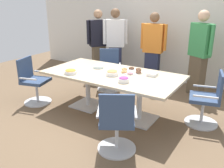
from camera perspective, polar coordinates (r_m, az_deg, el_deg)
The scene contains 17 objects.
ground_plane at distance 4.55m, azimuth 0.00°, elevation -6.59°, with size 10.00×10.00×0.01m, color brown.
back_wall at distance 6.27m, azimuth 12.15°, elevation 13.66°, with size 8.00×0.10×2.80m, color white.
conference_table at distance 4.31m, azimuth 0.00°, elevation 0.94°, with size 2.40×1.20×0.75m.
office_chair_0 at distance 5.55m, azimuth -0.67°, elevation 2.86°, with size 0.74×0.74×0.91m.
office_chair_1 at distance 5.05m, azimuth -17.90°, elevation 0.18°, with size 0.67×0.67×0.91m.
office_chair_2 at distance 3.28m, azimuth 1.13°, elevation -9.63°, with size 0.74×0.74×0.91m.
office_chair_3 at distance 4.26m, azimuth 21.43°, elevation -3.88°, with size 0.66×0.66×0.91m.
person_standing_0 at distance 6.36m, azimuth -3.18°, elevation 9.61°, with size 0.44×0.54×1.73m.
person_standing_1 at distance 6.17m, azimuth 0.75°, elevation 9.52°, with size 0.55×0.43×1.77m.
person_standing_2 at distance 5.73m, azimuth 9.58°, elevation 8.10°, with size 0.62×0.26×1.71m.
person_standing_3 at distance 5.41m, azimuth 19.83°, elevation 7.02°, with size 0.57×0.41×1.78m.
snack_bowl_candy_mix at distance 3.81m, azimuth 2.76°, elevation 1.07°, with size 0.18×0.18×0.10m.
snack_bowl_cookies at distance 4.14m, azimuth 0.04°, elevation 2.65°, with size 0.21×0.21×0.10m.
snack_bowl_chips_orange at distance 4.29m, azimuth -9.70°, elevation 2.89°, with size 0.22×0.22×0.08m.
donut_platter at distance 4.36m, azimuth 4.55°, elevation 3.05°, with size 0.41×0.40×0.04m.
plate_stack at distance 4.60m, azimuth -3.19°, elevation 4.06°, with size 0.20×0.20×0.05m.
napkin_pile at distance 4.17m, azimuth 9.43°, elevation 2.25°, with size 0.16×0.16×0.06m, color white.
Camera 1 is at (2.18, -3.45, 2.01)m, focal length 38.96 mm.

